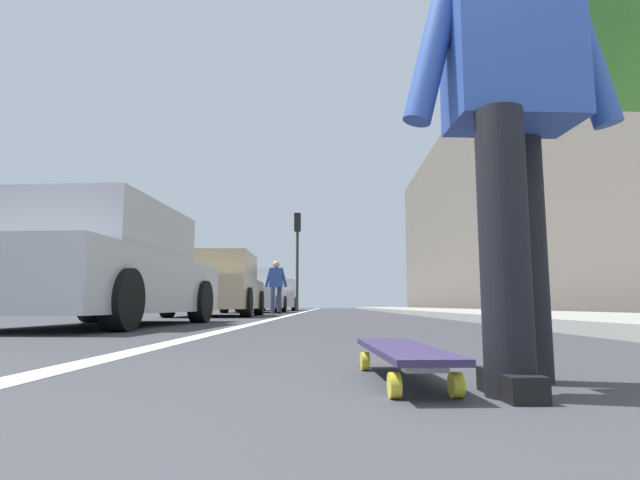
{
  "coord_description": "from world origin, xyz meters",
  "views": [
    {
      "loc": [
        -0.43,
        0.11,
        0.25
      ],
      "look_at": [
        8.13,
        0.31,
        1.36
      ],
      "focal_mm": 28.5,
      "sensor_mm": 36.0,
      "label": 1
    }
  ],
  "objects": [
    {
      "name": "lane_stripe_white",
      "position": [
        20.0,
        1.18,
        0.0
      ],
      "size": [
        52.0,
        0.16,
        0.01
      ],
      "primitive_type": "cube",
      "color": "silver",
      "rests_on": "ground"
    },
    {
      "name": "building_facade",
      "position": [
        22.0,
        -6.76,
        4.97
      ],
      "size": [
        40.0,
        1.2,
        9.94
      ],
      "primitive_type": "cube",
      "color": "#6D6459",
      "rests_on": "ground"
    },
    {
      "name": "traffic_light",
      "position": [
        21.34,
        1.58,
        2.93
      ],
      "size": [
        0.33,
        0.28,
        4.24
      ],
      "color": "#2D2D2D",
      "rests_on": "ground"
    },
    {
      "name": "ground_plane",
      "position": [
        10.0,
        0.0,
        0.0
      ],
      "size": [
        80.0,
        80.0,
        0.0
      ],
      "primitive_type": "plane",
      "color": "#38383D"
    },
    {
      "name": "parked_car_end",
      "position": [
        24.2,
        2.71,
        0.7
      ],
      "size": [
        4.3,
        2.0,
        1.47
      ],
      "color": "#B7B7BC",
      "rests_on": "ground"
    },
    {
      "name": "skater_person",
      "position": [
        1.14,
        -0.47,
        0.94
      ],
      "size": [
        0.47,
        0.72,
        1.64
      ],
      "color": "black",
      "rests_on": "ground"
    },
    {
      "name": "skateboard",
      "position": [
        1.29,
        -0.12,
        0.09
      ],
      "size": [
        0.85,
        0.26,
        0.11
      ],
      "color": "yellow",
      "rests_on": "ground"
    },
    {
      "name": "parked_car_far",
      "position": [
        17.81,
        2.83,
        0.7
      ],
      "size": [
        4.26,
        1.95,
        1.46
      ],
      "color": "silver",
      "rests_on": "ground"
    },
    {
      "name": "parked_car_near",
      "position": [
        5.75,
        2.91,
        0.7
      ],
      "size": [
        4.25,
        1.97,
        1.47
      ],
      "color": "#B7B7BC",
      "rests_on": "ground"
    },
    {
      "name": "pedestrian_distant",
      "position": [
        14.82,
        1.78,
        0.91
      ],
      "size": [
        0.45,
        0.69,
        1.59
      ],
      "color": "#384260",
      "rests_on": "ground"
    },
    {
      "name": "parked_car_mid",
      "position": [
        11.58,
        2.8,
        0.71
      ],
      "size": [
        4.13,
        2.0,
        1.48
      ],
      "color": "tan",
      "rests_on": "ground"
    },
    {
      "name": "sidewalk_curb",
      "position": [
        18.0,
        -3.57,
        0.06
      ],
      "size": [
        52.0,
        3.2,
        0.12
      ],
      "primitive_type": "cube",
      "color": "#9E9B93",
      "rests_on": "ground"
    }
  ]
}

